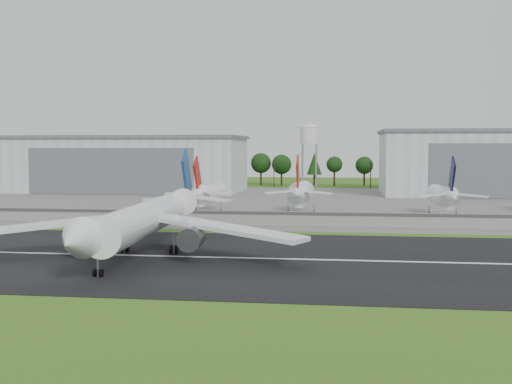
# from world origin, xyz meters

# --- Properties ---
(ground) EXTENTS (600.00, 600.00, 0.00)m
(ground) POSITION_xyz_m (0.00, 0.00, 0.00)
(ground) COLOR #315C15
(ground) RESTS_ON ground
(runway) EXTENTS (320.00, 60.00, 0.10)m
(runway) POSITION_xyz_m (0.00, 10.00, 0.05)
(runway) COLOR black
(runway) RESTS_ON ground
(runway_centerline) EXTENTS (220.00, 1.00, 0.02)m
(runway_centerline) POSITION_xyz_m (0.00, 10.00, 0.11)
(runway_centerline) COLOR white
(runway_centerline) RESTS_ON runway
(apron) EXTENTS (320.00, 150.00, 0.10)m
(apron) POSITION_xyz_m (0.00, 120.00, 0.05)
(apron) COLOR slate
(apron) RESTS_ON ground
(blast_fence) EXTENTS (240.00, 0.61, 3.50)m
(blast_fence) POSITION_xyz_m (0.00, 54.99, 1.81)
(blast_fence) COLOR gray
(blast_fence) RESTS_ON ground
(hangar_west) EXTENTS (97.00, 44.00, 23.20)m
(hangar_west) POSITION_xyz_m (-80.00, 164.92, 11.63)
(hangar_west) COLOR silver
(hangar_west) RESTS_ON ground
(water_tower) EXTENTS (8.40, 8.40, 29.40)m
(water_tower) POSITION_xyz_m (-5.00, 185.00, 24.55)
(water_tower) COLOR #99999E
(water_tower) RESTS_ON ground
(utility_poles) EXTENTS (230.00, 3.00, 12.00)m
(utility_poles) POSITION_xyz_m (0.00, 200.00, 0.00)
(utility_poles) COLOR black
(utility_poles) RESTS_ON ground
(treeline) EXTENTS (320.00, 16.00, 22.00)m
(treeline) POSITION_xyz_m (0.00, 215.00, 0.00)
(treeline) COLOR black
(treeline) RESTS_ON ground
(main_airliner) EXTENTS (57.22, 59.21, 18.17)m
(main_airliner) POSITION_xyz_m (-24.30, 9.56, 4.89)
(main_airliner) COLOR white
(main_airliner) RESTS_ON runway
(parked_jet_red_a) EXTENTS (7.36, 31.29, 16.34)m
(parked_jet_red_a) POSITION_xyz_m (-27.33, 76.50, 5.86)
(parked_jet_red_a) COLOR white
(parked_jet_red_a) RESTS_ON ground
(parked_jet_red_b) EXTENTS (7.36, 31.29, 16.71)m
(parked_jet_red_b) POSITION_xyz_m (-1.78, 76.57, 6.20)
(parked_jet_red_b) COLOR white
(parked_jet_red_b) RESTS_ON ground
(parked_jet_navy) EXTENTS (7.36, 31.29, 16.35)m
(parked_jet_navy) POSITION_xyz_m (35.40, 76.50, 5.87)
(parked_jet_navy) COLOR white
(parked_jet_navy) RESTS_ON ground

